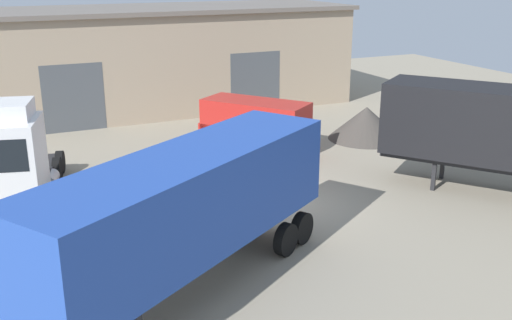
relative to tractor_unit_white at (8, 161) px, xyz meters
name	(u,v)px	position (x,y,z in m)	size (l,w,h in m)	color
ground_plane	(283,206)	(9.06, -3.56, -1.93)	(60.00, 60.00, 0.00)	gray
warehouse_building	(151,58)	(9.06, 14.24, 1.12)	(24.45, 8.10, 6.10)	tan
tractor_unit_white	(8,161)	(0.00, 0.00, 0.00)	(4.02, 6.78, 4.12)	silver
delivery_van_red	(253,123)	(10.93, 3.36, -0.61)	(4.66, 5.27, 2.43)	red
container_trailer_teal	(189,205)	(4.08, -7.80, 0.57)	(9.86, 7.50, 3.90)	#2347A3
gravel_pile	(366,123)	(17.00, 2.75, -1.10)	(3.81, 3.81, 1.67)	#423D38
oil_drum	(195,189)	(6.31, -1.63, -1.49)	(0.58, 0.58, 0.88)	#33519E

